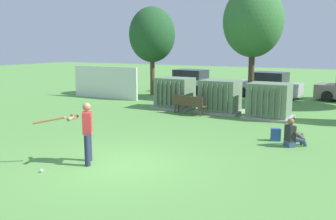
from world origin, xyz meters
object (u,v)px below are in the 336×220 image
(transformer_mid_west, at_px, (220,97))
(seated_spectator, at_px, (293,135))
(batter, at_px, (85,130))
(transformer_mid_east, at_px, (269,101))
(parked_car_left_of_center, at_px, (267,85))
(transformer_west, at_px, (175,93))
(parked_car_leftmost, at_px, (189,82))
(sports_ball, at_px, (42,171))
(park_bench, at_px, (188,103))
(backpack, at_px, (276,135))

(transformer_mid_west, xyz_separation_m, seated_spectator, (4.37, -4.78, -0.41))
(batter, xyz_separation_m, seated_spectator, (4.79, 4.65, -0.60))
(transformer_mid_east, height_order, batter, batter)
(transformer_mid_east, xyz_separation_m, parked_car_left_of_center, (-1.81, 7.05, -0.04))
(transformer_mid_west, distance_m, batter, 9.44)
(seated_spectator, bearing_deg, transformer_west, 144.92)
(batter, xyz_separation_m, parked_car_leftmost, (-4.35, 15.94, -0.22))
(batter, bearing_deg, sports_ball, -114.89)
(transformer_mid_east, height_order, parked_car_left_of_center, same)
(park_bench, bearing_deg, seated_spectator, -32.96)
(transformer_mid_west, distance_m, backpack, 5.70)
(seated_spectator, bearing_deg, parked_car_left_of_center, 107.75)
(seated_spectator, bearing_deg, sports_ball, -132.53)
(transformer_mid_east, height_order, seated_spectator, transformer_mid_east)
(park_bench, height_order, backpack, park_bench)
(transformer_mid_west, xyz_separation_m, sports_ball, (-0.96, -10.59, -0.74))
(transformer_mid_west, distance_m, parked_car_left_of_center, 6.76)
(sports_ball, bearing_deg, park_bench, 91.23)
(transformer_mid_west, xyz_separation_m, parked_car_left_of_center, (0.68, 6.72, -0.04))
(sports_ball, bearing_deg, parked_car_left_of_center, 84.58)
(transformer_west, xyz_separation_m, sports_ball, (1.61, -10.68, -0.74))
(transformer_mid_west, relative_size, batter, 1.21)
(park_bench, distance_m, backpack, 5.78)
(transformer_west, height_order, transformer_mid_east, same)
(parked_car_left_of_center, bearing_deg, seated_spectator, -72.25)
(transformer_mid_west, distance_m, parked_car_leftmost, 8.07)
(transformer_west, bearing_deg, batter, -77.30)
(transformer_mid_west, height_order, park_bench, transformer_mid_west)
(sports_ball, bearing_deg, seated_spectator, 47.47)
(batter, relative_size, parked_car_left_of_center, 0.40)
(transformer_west, height_order, sports_ball, transformer_west)
(seated_spectator, relative_size, parked_car_leftmost, 0.22)
(batter, bearing_deg, parked_car_leftmost, 105.25)
(transformer_mid_west, xyz_separation_m, transformer_mid_east, (2.50, -0.33, 0.00))
(transformer_mid_west, relative_size, sports_ball, 23.33)
(transformer_mid_east, xyz_separation_m, seated_spectator, (1.87, -4.46, -0.41))
(batter, distance_m, sports_ball, 1.58)
(transformer_west, xyz_separation_m, transformer_mid_east, (5.06, -0.41, 0.00))
(transformer_mid_west, bearing_deg, sports_ball, -95.19)
(parked_car_leftmost, xyz_separation_m, parked_car_left_of_center, (5.45, 0.21, 0.00))
(transformer_mid_east, height_order, parked_car_leftmost, same)
(batter, bearing_deg, transformer_west, 102.70)
(park_bench, relative_size, backpack, 4.19)
(transformer_mid_east, distance_m, seated_spectator, 4.85)
(transformer_west, relative_size, park_bench, 1.14)
(transformer_mid_east, relative_size, seated_spectator, 2.18)
(transformer_west, height_order, parked_car_left_of_center, same)
(parked_car_leftmost, bearing_deg, transformer_west, -71.09)
(seated_spectator, bearing_deg, transformer_mid_east, 112.76)
(transformer_mid_west, height_order, batter, batter)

